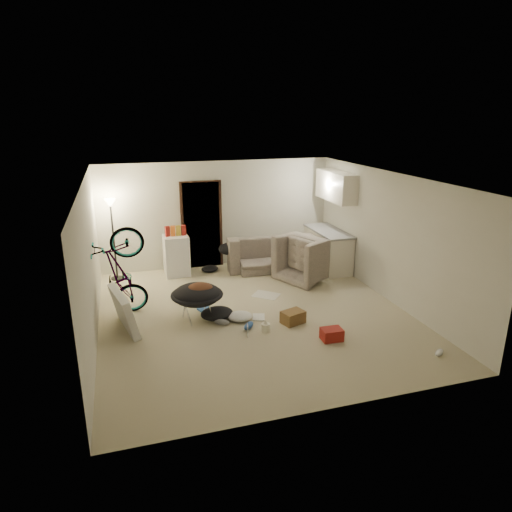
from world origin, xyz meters
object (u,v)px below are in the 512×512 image
object	(u,v)px
mini_fridge	(176,255)
bicycle	(122,292)
saucer_chair	(197,299)
drink_case_b	(332,334)
tv_box	(124,311)
juicer	(266,327)
drink_case_a	(293,317)
kitchen_counter	(328,250)
floor_lamp	(112,222)
armchair	(311,262)
sofa	(269,255)

from	to	relation	value
mini_fridge	bicycle	bearing A→B (deg)	-124.05
saucer_chair	drink_case_b	xyz separation A→B (m)	(1.97, -1.41, -0.29)
tv_box	juicer	xyz separation A→B (m)	(2.28, -0.78, -0.26)
drink_case_a	juicer	xyz separation A→B (m)	(-0.57, -0.18, -0.02)
kitchen_counter	drink_case_b	distance (m)	3.68
tv_box	kitchen_counter	bearing A→B (deg)	9.92
tv_box	drink_case_b	size ratio (longest dim) A/B	3.14
floor_lamp	mini_fridge	xyz separation A→B (m)	(1.33, -0.10, -0.85)
floor_lamp	tv_box	bearing A→B (deg)	-87.82
mini_fridge	drink_case_a	world-z (taller)	mini_fridge
kitchen_counter	floor_lamp	bearing A→B (deg)	172.34
floor_lamp	mini_fridge	distance (m)	1.58
armchair	juicer	world-z (taller)	armchair
saucer_chair	drink_case_a	distance (m)	1.73
floor_lamp	bicycle	xyz separation A→B (m)	(0.10, -2.01, -0.85)
saucer_chair	drink_case_a	xyz separation A→B (m)	(1.59, -0.64, -0.28)
armchair	saucer_chair	xyz separation A→B (m)	(-2.83, -1.44, 0.03)
armchair	drink_case_b	world-z (taller)	armchair
floor_lamp	saucer_chair	size ratio (longest dim) A/B	1.95
mini_fridge	drink_case_b	world-z (taller)	mini_fridge
floor_lamp	saucer_chair	xyz separation A→B (m)	(1.37, -2.58, -0.92)
floor_lamp	tv_box	world-z (taller)	floor_lamp
sofa	mini_fridge	world-z (taller)	mini_fridge
mini_fridge	juicer	bearing A→B (deg)	-73.59
floor_lamp	bicycle	size ratio (longest dim) A/B	1.05
floor_lamp	armchair	xyz separation A→B (m)	(4.20, -1.14, -0.94)
sofa	bicycle	distance (m)	3.87
saucer_chair	tv_box	distance (m)	1.27
sofa	juicer	size ratio (longest dim) A/B	9.64
mini_fridge	tv_box	size ratio (longest dim) A/B	0.87
saucer_chair	drink_case_a	size ratio (longest dim) A/B	2.40
mini_fridge	tv_box	distance (m)	2.81
bicycle	juicer	xyz separation A→B (m)	(2.28, -1.39, -0.36)
saucer_chair	drink_case_b	size ratio (longest dim) A/B	2.75
mini_fridge	tv_box	xyz separation A→B (m)	(-1.23, -2.53, -0.11)
armchair	kitchen_counter	bearing A→B (deg)	-76.98
kitchen_counter	bicycle	bearing A→B (deg)	-163.97
kitchen_counter	mini_fridge	distance (m)	3.55
armchair	drink_case_b	size ratio (longest dim) A/B	3.30
kitchen_counter	bicycle	world-z (taller)	bicycle
floor_lamp	tv_box	xyz separation A→B (m)	(0.10, -2.63, -0.96)
tv_box	bicycle	bearing A→B (deg)	77.24
drink_case_a	juicer	world-z (taller)	drink_case_a
floor_lamp	armchair	size ratio (longest dim) A/B	1.62
drink_case_b	juicer	bearing A→B (deg)	150.25
kitchen_counter	juicer	xyz separation A→B (m)	(-2.45, -2.75, -0.35)
bicycle	mini_fridge	world-z (taller)	bicycle
drink_case_a	saucer_chair	bearing A→B (deg)	139.90
bicycle	drink_case_b	distance (m)	3.81
drink_case_a	sofa	bearing A→B (deg)	61.24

